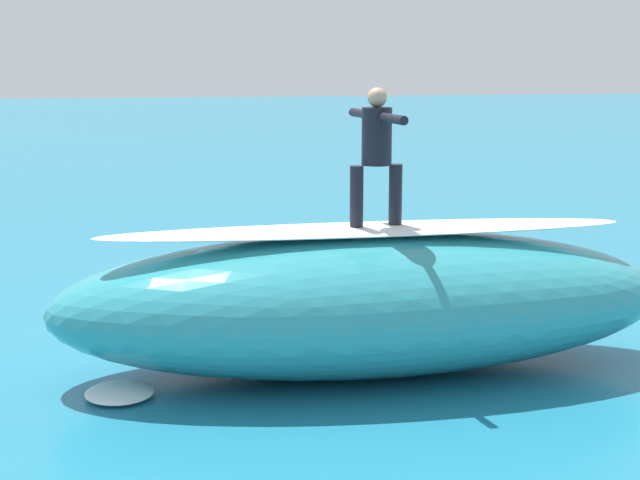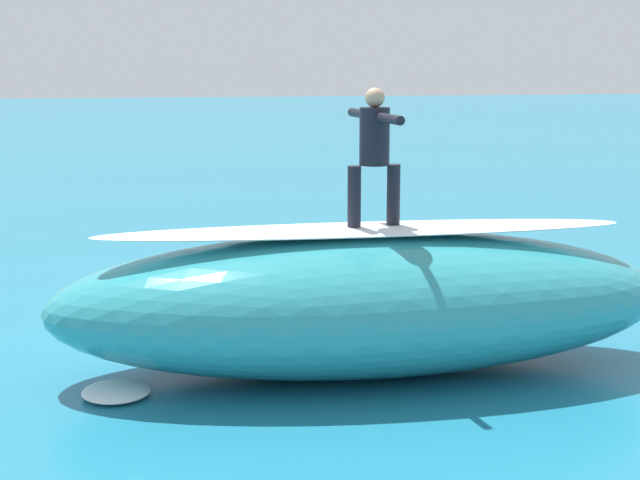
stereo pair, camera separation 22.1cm
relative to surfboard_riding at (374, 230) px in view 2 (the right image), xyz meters
name	(u,v)px [view 2 (the right image)]	position (x,y,z in m)	size (l,w,h in m)	color
ground_plane	(280,319)	(0.79, -2.29, -1.58)	(120.00, 120.00, 0.00)	teal
wave_crest	(363,303)	(0.11, 0.00, -0.80)	(6.86, 2.54, 1.54)	teal
wave_foam_lip	(364,230)	(0.11, 0.00, 0.01)	(5.83, 0.89, 0.08)	white
surfboard_riding	(374,230)	(0.00, 0.00, 0.00)	(2.16, 0.48, 0.06)	#E0563D
surfer_riding	(374,147)	(0.00, 0.00, 0.90)	(0.59, 1.42, 1.50)	black
surfboard_paddling	(278,306)	(0.76, -2.83, -1.54)	(2.39, 0.55, 0.07)	silver
surfer_paddling	(283,293)	(0.67, -2.92, -1.38)	(1.27, 1.28, 0.29)	black
foam_patch_near	(211,272)	(1.59, -4.93, -1.50)	(1.08, 0.88, 0.15)	white
foam_patch_mid	(116,391)	(2.77, 0.48, -1.52)	(0.78, 0.71, 0.10)	white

